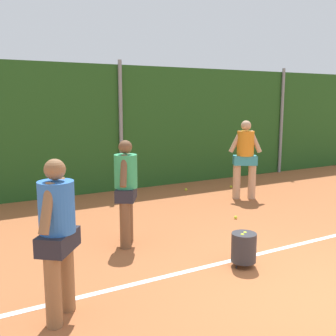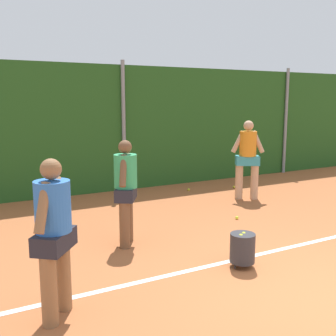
{
  "view_description": "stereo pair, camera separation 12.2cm",
  "coord_description": "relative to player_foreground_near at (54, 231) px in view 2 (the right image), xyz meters",
  "views": [
    {
      "loc": [
        -4.03,
        -2.89,
        2.38
      ],
      "look_at": [
        -0.77,
        2.95,
        1.24
      ],
      "focal_mm": 42.87,
      "sensor_mm": 36.0,
      "label": 1
    },
    {
      "loc": [
        -3.92,
        -2.94,
        2.38
      ],
      "look_at": [
        -0.77,
        2.95,
        1.24
      ],
      "focal_mm": 42.87,
      "sensor_mm": 36.0,
      "label": 2
    }
  ],
  "objects": [
    {
      "name": "tennis_ball_4",
      "position": [
        4.05,
        2.02,
        -0.96
      ],
      "size": [
        0.07,
        0.07,
        0.07
      ],
      "primitive_type": "sphere",
      "color": "#CCDB33",
      "rests_on": "ground_plane"
    },
    {
      "name": "player_backcourt_far",
      "position": [
        5.33,
        3.3,
        0.07
      ],
      "size": [
        0.71,
        0.57,
        1.9
      ],
      "rotation": [
        0.0,
        0.0,
        5.74
      ],
      "color": "tan",
      "rests_on": "ground_plane"
    },
    {
      "name": "player_foreground_near",
      "position": [
        0.0,
        0.0,
        0.0
      ],
      "size": [
        0.56,
        0.69,
        1.78
      ],
      "rotation": [
        0.0,
        0.0,
        0.9
      ],
      "color": "#8C603D",
      "rests_on": "ground_plane"
    },
    {
      "name": "tennis_ball_6",
      "position": [
        5.8,
        4.4,
        -0.96
      ],
      "size": [
        0.07,
        0.07,
        0.07
      ],
      "primitive_type": "sphere",
      "color": "#CCDB33",
      "rests_on": "ground_plane"
    },
    {
      "name": "ground_plane",
      "position": [
        3.06,
        0.8,
        -1.0
      ],
      "size": [
        30.26,
        30.26,
        0.0
      ],
      "primitive_type": "plane",
      "color": "#A85B33"
    },
    {
      "name": "fence_post_center",
      "position": [
        3.06,
        5.57,
        0.7
      ],
      "size": [
        0.1,
        0.1,
        3.39
      ],
      "primitive_type": "cylinder",
      "color": "gray",
      "rests_on": "ground_plane"
    },
    {
      "name": "fence_post_right",
      "position": [
        8.73,
        5.57,
        0.7
      ],
      "size": [
        0.1,
        0.1,
        3.39
      ],
      "primitive_type": "cylinder",
      "color": "gray",
      "rests_on": "ground_plane"
    },
    {
      "name": "ball_hopper",
      "position": [
        2.65,
        0.1,
        -0.71
      ],
      "size": [
        0.36,
        0.36,
        0.51
      ],
      "color": "#2D2D33",
      "rests_on": "ground_plane"
    },
    {
      "name": "tennis_ball_5",
      "position": [
        4.53,
        4.71,
        -0.96
      ],
      "size": [
        0.07,
        0.07,
        0.07
      ],
      "primitive_type": "sphere",
      "color": "#CCDB33",
      "rests_on": "ground_plane"
    },
    {
      "name": "hedge_fence_backdrop",
      "position": [
        3.06,
        5.74,
        0.64
      ],
      "size": [
        19.67,
        0.25,
        3.28
      ],
      "primitive_type": "cube",
      "color": "#23511E",
      "rests_on": "ground_plane"
    },
    {
      "name": "court_baseline_paint",
      "position": [
        3.06,
        0.35,
        -0.99
      ],
      "size": [
        14.37,
        0.1,
        0.01
      ],
      "primitive_type": "cube",
      "color": "white",
      "rests_on": "ground_plane"
    },
    {
      "name": "player_midcourt",
      "position": [
        1.54,
        1.76,
        -0.02
      ],
      "size": [
        0.52,
        0.73,
        1.75
      ],
      "rotation": [
        0.0,
        0.0,
        1.02
      ],
      "color": "brown",
      "rests_on": "ground_plane"
    }
  ]
}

